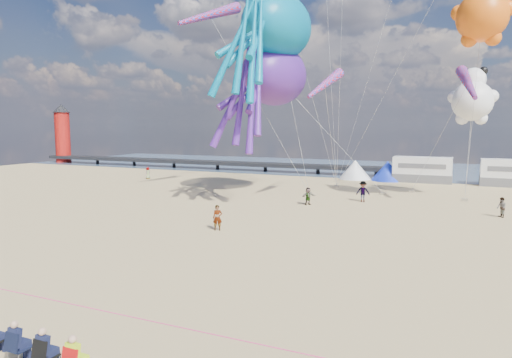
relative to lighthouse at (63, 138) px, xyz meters
name	(u,v)px	position (x,y,z in m)	size (l,w,h in m)	color
ground	(211,277)	(56.00, -44.00, -4.50)	(120.00, 120.00, 0.00)	tan
water	(388,169)	(56.00, 11.00, -4.48)	(120.00, 120.00, 0.00)	#3C5673
pier	(195,162)	(28.00, 0.00, -3.50)	(60.00, 3.00, 0.50)	black
lighthouse	(63,138)	(0.00, 0.00, 0.00)	(2.60, 2.60, 9.00)	#A5140F
motorhome_0	(422,170)	(62.00, -4.00, -3.00)	(6.60, 2.50, 3.00)	silver
tent_white	(355,169)	(54.00, -4.00, -3.30)	(4.00, 4.00, 2.40)	white
tent_blue	(388,171)	(58.00, -4.00, -3.30)	(4.00, 4.00, 2.40)	#1933CC
spectator_row	(19,341)	(54.68, -52.79, -3.85)	(6.10, 0.90, 1.30)	black
rope_line	(141,319)	(56.00, -49.00, -4.48)	(0.03, 0.03, 34.00)	#F2338C
standing_person	(218,218)	(51.82, -35.87, -3.67)	(0.60, 0.40, 1.66)	tan
beachgoer_0	(148,173)	(30.08, -14.68, -3.75)	(0.55, 0.36, 1.51)	#7F6659
beachgoer_1	(501,207)	(69.00, -23.70, -3.75)	(0.74, 0.48, 1.51)	#7F6659
beachgoer_2	(363,192)	(58.31, -21.00, -3.56)	(0.91, 0.71, 1.87)	#7F6659
beachgoer_4	(308,196)	(54.32, -24.42, -3.74)	(0.89, 0.37, 1.51)	#7F6659
sandbag_a	(309,193)	(52.65, -18.80, -4.39)	(0.50, 0.35, 0.22)	gray
sandbag_b	(383,194)	(59.34, -16.05, -4.39)	(0.50, 0.35, 0.22)	gray
sandbag_c	(465,200)	(66.60, -16.72, -4.39)	(0.50, 0.35, 0.22)	gray
sandbag_d	(412,191)	(61.70, -13.14, -4.39)	(0.50, 0.35, 0.22)	gray
sandbag_e	(337,187)	(53.87, -12.73, -4.39)	(0.50, 0.35, 0.22)	gray
kite_octopus_teal	(277,27)	(50.40, -21.99, 11.09)	(4.70, 10.96, 12.53)	#03729A
kite_octopus_purple	(274,75)	(49.69, -20.75, 6.96)	(4.62, 10.79, 12.33)	#4F1F87
kite_panda	(472,101)	(66.79, -15.81, 4.43)	(4.31, 4.06, 6.08)	white
kite_teddy_orange	(482,16)	(67.05, -21.19, 10.60)	(4.68, 4.40, 6.60)	orange
windsock_left	(209,15)	(44.03, -22.99, 12.48)	(1.10, 7.20, 7.20)	red
windsock_mid	(468,84)	(66.32, -19.30, 5.71)	(1.00, 6.35, 6.35)	red
windsock_right	(325,84)	(55.04, -22.41, 5.78)	(0.90, 4.93, 4.93)	red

